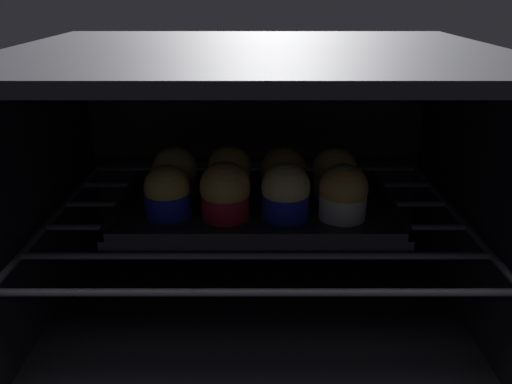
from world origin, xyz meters
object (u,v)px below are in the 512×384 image
(muffin_row0_col1, at_px, (225,192))
(muffin_row0_col3, at_px, (343,194))
(muffin_row1_col3, at_px, (334,174))
(muffin_row0_col0, at_px, (167,193))
(muffin_row1_col2, at_px, (283,174))
(baking_tray, at_px, (256,208))
(muffin_row1_col0, at_px, (175,173))
(muffin_row1_col1, at_px, (230,173))
(muffin_row0_col2, at_px, (286,192))

(muffin_row0_col1, relative_size, muffin_row0_col3, 1.02)
(muffin_row0_col3, height_order, muffin_row1_col3, muffin_row0_col3)
(muffin_row0_col0, bearing_deg, muffin_row1_col3, 17.13)
(muffin_row1_col2, relative_size, muffin_row1_col3, 0.99)
(muffin_row0_col3, bearing_deg, muffin_row1_col2, 131.66)
(baking_tray, height_order, muffin_row1_col0, muffin_row1_col0)
(muffin_row1_col1, xyz_separation_m, muffin_row1_col3, (0.14, -0.00, -0.00))
(muffin_row1_col2, bearing_deg, muffin_row0_col1, -133.67)
(muffin_row0_col1, bearing_deg, muffin_row0_col2, 2.17)
(muffin_row0_col0, relative_size, muffin_row1_col2, 0.98)
(muffin_row1_col3, bearing_deg, baking_tray, -162.03)
(muffin_row1_col0, height_order, muffin_row1_col1, muffin_row1_col1)
(muffin_row0_col1, bearing_deg, muffin_row1_col3, 27.19)
(muffin_row0_col0, distance_m, muffin_row0_col3, 0.22)
(baking_tray, distance_m, muffin_row0_col2, 0.06)
(baking_tray, distance_m, muffin_row0_col0, 0.12)
(muffin_row1_col0, bearing_deg, muffin_row1_col2, 0.79)
(muffin_row0_col1, xyz_separation_m, muffin_row1_col0, (-0.07, 0.08, -0.00))
(muffin_row0_col2, height_order, muffin_row1_col0, muffin_row0_col2)
(muffin_row0_col0, height_order, muffin_row1_col2, muffin_row1_col2)
(muffin_row0_col2, bearing_deg, baking_tray, 134.80)
(baking_tray, height_order, muffin_row0_col3, muffin_row0_col3)
(baking_tray, bearing_deg, muffin_row1_col2, 46.35)
(muffin_row0_col0, relative_size, muffin_row1_col3, 0.96)
(muffin_row0_col1, distance_m, muffin_row1_col1, 0.08)
(baking_tray, height_order, muffin_row0_col1, muffin_row0_col1)
(muffin_row1_col3, bearing_deg, muffin_row1_col1, 178.99)
(baking_tray, bearing_deg, muffin_row1_col0, 161.43)
(muffin_row0_col1, height_order, muffin_row1_col3, muffin_row0_col1)
(muffin_row0_col1, height_order, muffin_row1_col1, muffin_row0_col1)
(baking_tray, bearing_deg, muffin_row0_col1, -133.69)
(muffin_row1_col3, bearing_deg, muffin_row0_col1, -152.81)
(muffin_row0_col3, xyz_separation_m, muffin_row1_col3, (-0.00, 0.07, -0.00))
(muffin_row1_col0, distance_m, muffin_row1_col3, 0.22)
(muffin_row0_col3, distance_m, muffin_row1_col2, 0.11)
(muffin_row1_col1, bearing_deg, muffin_row0_col3, -28.12)
(muffin_row0_col3, xyz_separation_m, muffin_row1_col0, (-0.22, 0.08, -0.00))
(muffin_row1_col1, bearing_deg, muffin_row0_col0, -136.88)
(muffin_row1_col2, bearing_deg, muffin_row0_col2, -90.51)
(muffin_row1_col3, bearing_deg, muffin_row1_col2, 176.34)
(muffin_row0_col0, bearing_deg, muffin_row0_col2, -1.80)
(muffin_row0_col0, height_order, muffin_row0_col2, muffin_row0_col2)
(baking_tray, height_order, muffin_row0_col2, muffin_row0_col2)
(muffin_row0_col2, xyz_separation_m, muffin_row1_col3, (0.07, 0.07, -0.00))
(muffin_row1_col1, distance_m, muffin_row1_col2, 0.07)
(muffin_row1_col2, bearing_deg, muffin_row1_col0, -179.21)
(muffin_row1_col1, height_order, muffin_row1_col2, muffin_row1_col1)
(muffin_row0_col3, bearing_deg, muffin_row0_col2, 177.93)
(muffin_row0_col2, bearing_deg, muffin_row1_col0, 153.29)
(muffin_row1_col2, bearing_deg, muffin_row0_col0, -154.20)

